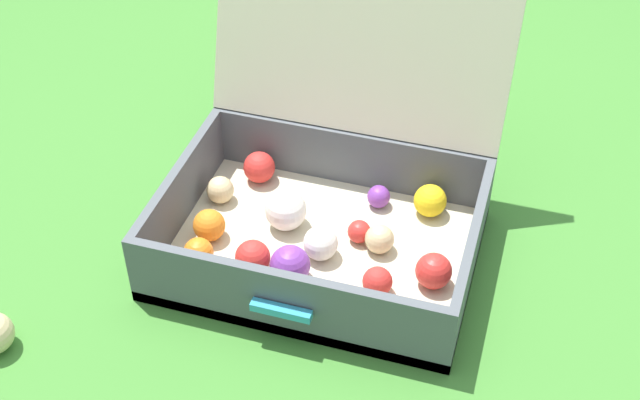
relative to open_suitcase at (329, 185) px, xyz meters
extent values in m
plane|color=#3D7A2D|center=(-0.03, -0.05, -0.12)|extent=(16.00, 16.00, 0.00)
cube|color=beige|center=(0.00, -0.07, -0.11)|extent=(0.60, 0.44, 0.03)
cube|color=#4C5156|center=(-0.29, -0.07, -0.05)|extent=(0.02, 0.44, 0.15)
cube|color=#4C5156|center=(0.30, -0.07, -0.05)|extent=(0.02, 0.44, 0.15)
cube|color=#4C5156|center=(0.00, -0.28, -0.05)|extent=(0.57, 0.02, 0.15)
cube|color=#4C5156|center=(0.00, 0.14, -0.05)|extent=(0.57, 0.02, 0.15)
cube|color=beige|center=(0.00, 0.22, 0.24)|extent=(0.60, 0.16, 0.42)
cube|color=teal|center=(0.00, -0.30, -0.04)|extent=(0.11, 0.02, 0.02)
sphere|color=red|center=(-0.18, 0.09, -0.07)|extent=(0.07, 0.07, 0.07)
sphere|color=white|center=(-0.08, -0.03, -0.06)|extent=(0.08, 0.08, 0.08)
sphere|color=#D1B784|center=(0.12, -0.05, -0.07)|extent=(0.06, 0.06, 0.06)
sphere|color=yellow|center=(0.19, 0.09, -0.07)|extent=(0.07, 0.07, 0.07)
sphere|color=red|center=(-0.10, -0.17, -0.07)|extent=(0.07, 0.07, 0.07)
sphere|color=orange|center=(-0.21, -0.11, -0.07)|extent=(0.06, 0.06, 0.06)
sphere|color=orange|center=(-0.20, -0.18, -0.07)|extent=(0.06, 0.06, 0.06)
sphere|color=#D1B784|center=(0.18, -0.23, -0.07)|extent=(0.05, 0.05, 0.05)
sphere|color=purple|center=(0.08, 0.08, -0.08)|extent=(0.05, 0.05, 0.05)
sphere|color=purple|center=(-0.02, -0.17, -0.06)|extent=(0.08, 0.08, 0.08)
sphere|color=red|center=(0.14, -0.16, -0.07)|extent=(0.06, 0.06, 0.06)
sphere|color=#D1B784|center=(-0.23, 0.00, -0.07)|extent=(0.06, 0.06, 0.06)
sphere|color=red|center=(0.07, -0.03, -0.08)|extent=(0.05, 0.05, 0.05)
sphere|color=white|center=(0.01, -0.10, -0.06)|extent=(0.07, 0.07, 0.07)
sphere|color=red|center=(0.24, -0.11, -0.06)|extent=(0.07, 0.07, 0.07)
camera|label=1|loc=(0.36, -1.25, 1.09)|focal=48.93mm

